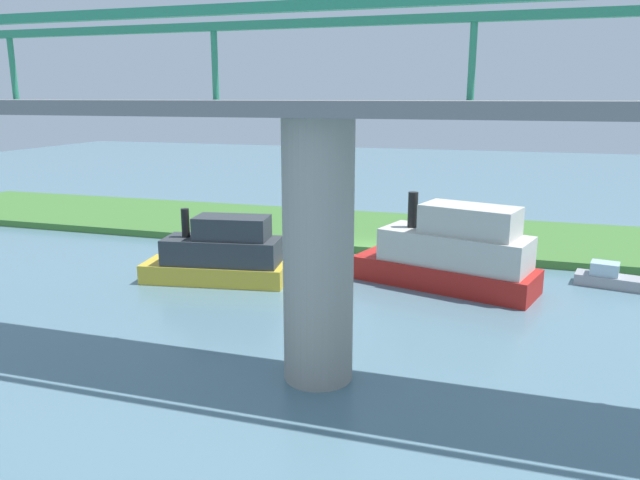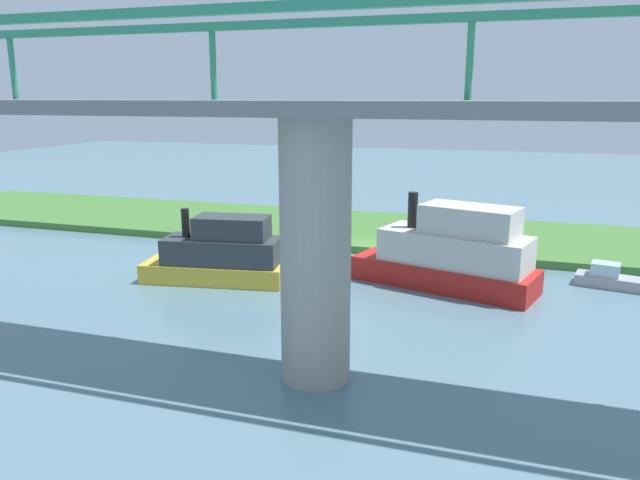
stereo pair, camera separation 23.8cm
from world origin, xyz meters
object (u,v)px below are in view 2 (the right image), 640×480
at_px(riverboat_paddlewheel, 219,255).
at_px(motorboat_red, 450,254).
at_px(person_on_bank, 436,236).
at_px(pontoon_yellow, 239,253).
at_px(skiff_small, 612,279).
at_px(bridge_pylon, 316,253).
at_px(mooring_post, 251,227).

bearing_deg(riverboat_paddlewheel, motorboat_red, -167.10).
xyz_separation_m(person_on_bank, motorboat_red, (-1.56, 6.73, 0.60)).
distance_m(pontoon_yellow, skiff_small, 20.90).
bearing_deg(skiff_small, bridge_pylon, 51.58).
xyz_separation_m(pontoon_yellow, skiff_small, (-20.85, -1.44, -0.10)).
relative_size(motorboat_red, skiff_small, 2.49).
xyz_separation_m(person_on_bank, riverboat_paddlewheel, (10.42, 9.47, 0.27)).
height_order(person_on_bank, mooring_post, person_on_bank).
xyz_separation_m(bridge_pylon, person_on_bank, (-1.88, -18.83, -3.40)).
bearing_deg(pontoon_yellow, person_on_bank, -153.27).
bearing_deg(skiff_small, person_on_bank, -23.00).
relative_size(person_on_bank, mooring_post, 1.42).
distance_m(person_on_bank, skiff_small, 10.63).
distance_m(motorboat_red, pontoon_yellow, 12.76).
distance_m(skiff_small, riverboat_paddlewheel, 20.90).
height_order(skiff_small, riverboat_paddlewheel, riverboat_paddlewheel).
bearing_deg(motorboat_red, skiff_small, -162.52).
bearing_deg(pontoon_yellow, motorboat_red, 174.84).
relative_size(person_on_bank, skiff_small, 0.35).
bearing_deg(motorboat_red, mooring_post, -24.05).
relative_size(bridge_pylon, skiff_small, 2.28).
relative_size(mooring_post, skiff_small, 0.24).
relative_size(motorboat_red, pontoon_yellow, 2.04).
height_order(motorboat_red, skiff_small, motorboat_red).
xyz_separation_m(person_on_bank, skiff_small, (-9.76, 4.14, -0.75)).
relative_size(pontoon_yellow, skiff_small, 1.22).
height_order(person_on_bank, riverboat_paddlewheel, riverboat_paddlewheel).
height_order(bridge_pylon, riverboat_paddlewheel, bridge_pylon).
bearing_deg(riverboat_paddlewheel, skiff_small, -165.22).
distance_m(mooring_post, riverboat_paddlewheel, 9.33).
bearing_deg(bridge_pylon, skiff_small, -128.42).
bearing_deg(riverboat_paddlewheel, pontoon_yellow, -80.26).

